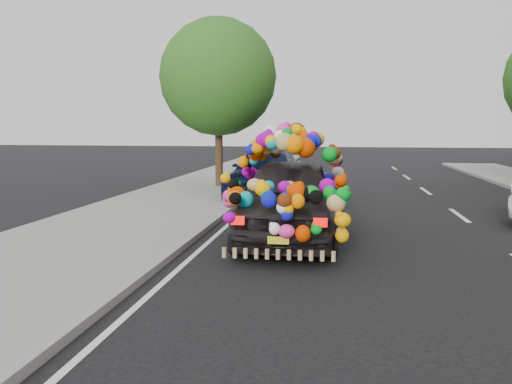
# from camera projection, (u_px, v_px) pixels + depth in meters

# --- Properties ---
(ground) EXTENTS (100.00, 100.00, 0.00)m
(ground) POSITION_uv_depth(u_px,v_px,m) (307.00, 260.00, 8.49)
(ground) COLOR black
(ground) RESTS_ON ground
(sidewalk) EXTENTS (4.00, 60.00, 0.12)m
(sidewalk) POSITION_uv_depth(u_px,v_px,m) (73.00, 247.00, 9.17)
(sidewalk) COLOR gray
(sidewalk) RESTS_ON ground
(kerb) EXTENTS (0.15, 60.00, 0.13)m
(kerb) POSITION_uv_depth(u_px,v_px,m) (175.00, 251.00, 8.86)
(kerb) COLOR gray
(kerb) RESTS_ON ground
(tree_near_sidewalk) EXTENTS (4.20, 4.20, 6.13)m
(tree_near_sidewalk) POSITION_uv_depth(u_px,v_px,m) (218.00, 77.00, 17.87)
(tree_near_sidewalk) COLOR #332114
(tree_near_sidewalk) RESTS_ON ground
(plush_art_car) EXTENTS (2.41, 5.04, 2.28)m
(plush_art_car) POSITION_uv_depth(u_px,v_px,m) (289.00, 180.00, 10.17)
(plush_art_car) COLOR black
(plush_art_car) RESTS_ON ground
(navy_sedan) EXTENTS (2.24, 5.20, 1.49)m
(navy_sedan) POSITION_uv_depth(u_px,v_px,m) (267.00, 173.00, 16.38)
(navy_sedan) COLOR black
(navy_sedan) RESTS_ON ground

